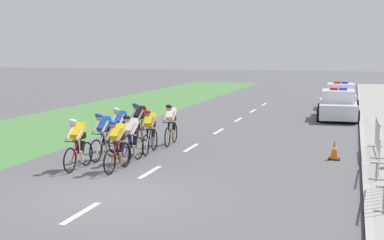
{
  "coord_description": "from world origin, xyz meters",
  "views": [
    {
      "loc": [
        5.49,
        -11.22,
        3.47
      ],
      "look_at": [
        0.25,
        5.82,
        1.1
      ],
      "focal_mm": 49.34,
      "sensor_mm": 36.0,
      "label": 1
    }
  ],
  "objects_px": {
    "cyclist_second": "(117,144)",
    "police_car_second": "(341,97)",
    "cyclist_fourth": "(131,138)",
    "cyclist_seventh": "(139,122)",
    "crowd_barrier_middle": "(380,153)",
    "traffic_cone_near": "(334,150)",
    "cyclist_fifth": "(120,128)",
    "crowd_barrier_rear": "(377,137)",
    "cyclist_sixth": "(150,130)",
    "cyclist_third": "(104,135)",
    "cyclist_lead": "(78,143)",
    "police_car_nearest": "(338,106)",
    "cyclist_eighth": "(171,124)"
  },
  "relations": [
    {
      "from": "cyclist_second",
      "to": "police_car_second",
      "type": "distance_m",
      "value": 20.1
    },
    {
      "from": "cyclist_fourth",
      "to": "cyclist_second",
      "type": "bearing_deg",
      "value": -85.99
    },
    {
      "from": "cyclist_seventh",
      "to": "crowd_barrier_middle",
      "type": "distance_m",
      "value": 8.93
    },
    {
      "from": "cyclist_second",
      "to": "traffic_cone_near",
      "type": "relative_size",
      "value": 2.69
    },
    {
      "from": "cyclist_seventh",
      "to": "police_car_second",
      "type": "height_order",
      "value": "police_car_second"
    },
    {
      "from": "cyclist_fifth",
      "to": "crowd_barrier_middle",
      "type": "xyz_separation_m",
      "value": [
        8.47,
        -1.29,
        -0.14
      ]
    },
    {
      "from": "cyclist_seventh",
      "to": "crowd_barrier_rear",
      "type": "height_order",
      "value": "cyclist_seventh"
    },
    {
      "from": "cyclist_sixth",
      "to": "police_car_second",
      "type": "distance_m",
      "value": 17.53
    },
    {
      "from": "cyclist_fifth",
      "to": "cyclist_third",
      "type": "bearing_deg",
      "value": -83.66
    },
    {
      "from": "cyclist_third",
      "to": "traffic_cone_near",
      "type": "height_order",
      "value": "cyclist_third"
    },
    {
      "from": "cyclist_second",
      "to": "cyclist_seventh",
      "type": "distance_m",
      "value": 4.76
    },
    {
      "from": "cyclist_fifth",
      "to": "cyclist_seventh",
      "type": "relative_size",
      "value": 1.0
    },
    {
      "from": "cyclist_lead",
      "to": "cyclist_third",
      "type": "xyz_separation_m",
      "value": [
        0.1,
        1.46,
        0.0
      ]
    },
    {
      "from": "cyclist_second",
      "to": "cyclist_sixth",
      "type": "xyz_separation_m",
      "value": [
        -0.07,
        2.72,
        0.0
      ]
    },
    {
      "from": "police_car_second",
      "to": "crowd_barrier_rear",
      "type": "height_order",
      "value": "police_car_second"
    },
    {
      "from": "police_car_nearest",
      "to": "police_car_second",
      "type": "distance_m",
      "value": 5.36
    },
    {
      "from": "cyclist_lead",
      "to": "police_car_second",
      "type": "xyz_separation_m",
      "value": [
        6.89,
        19.4,
        -0.11
      ]
    },
    {
      "from": "cyclist_lead",
      "to": "police_car_second",
      "type": "height_order",
      "value": "police_car_second"
    },
    {
      "from": "cyclist_second",
      "to": "cyclist_fourth",
      "type": "xyz_separation_m",
      "value": [
        -0.08,
        1.18,
        0.0
      ]
    },
    {
      "from": "cyclist_sixth",
      "to": "cyclist_eighth",
      "type": "xyz_separation_m",
      "value": [
        0.14,
        1.74,
        0.0
      ]
    },
    {
      "from": "cyclist_third",
      "to": "cyclist_eighth",
      "type": "xyz_separation_m",
      "value": [
        1.17,
        3.11,
        0.0
      ]
    },
    {
      "from": "cyclist_third",
      "to": "cyclist_fourth",
      "type": "height_order",
      "value": "same"
    },
    {
      "from": "cyclist_lead",
      "to": "cyclist_second",
      "type": "distance_m",
      "value": 1.2
    },
    {
      "from": "cyclist_second",
      "to": "police_car_nearest",
      "type": "distance_m",
      "value": 15.03
    },
    {
      "from": "crowd_barrier_middle",
      "to": "traffic_cone_near",
      "type": "xyz_separation_m",
      "value": [
        -1.27,
        1.87,
        -0.34
      ]
    },
    {
      "from": "cyclist_eighth",
      "to": "crowd_barrier_middle",
      "type": "distance_m",
      "value": 7.66
    },
    {
      "from": "cyclist_sixth",
      "to": "police_car_nearest",
      "type": "bearing_deg",
      "value": 62.75
    },
    {
      "from": "cyclist_eighth",
      "to": "traffic_cone_near",
      "type": "xyz_separation_m",
      "value": [
        5.85,
        -0.95,
        -0.48
      ]
    },
    {
      "from": "cyclist_lead",
      "to": "crowd_barrier_middle",
      "type": "distance_m",
      "value": 8.57
    },
    {
      "from": "cyclist_third",
      "to": "cyclist_sixth",
      "type": "bearing_deg",
      "value": 53.24
    },
    {
      "from": "cyclist_eighth",
      "to": "traffic_cone_near",
      "type": "bearing_deg",
      "value": -9.2
    },
    {
      "from": "cyclist_fifth",
      "to": "police_car_nearest",
      "type": "height_order",
      "value": "police_car_nearest"
    },
    {
      "from": "cyclist_fourth",
      "to": "cyclist_lead",
      "type": "bearing_deg",
      "value": -130.61
    },
    {
      "from": "cyclist_sixth",
      "to": "police_car_nearest",
      "type": "distance_m",
      "value": 12.59
    },
    {
      "from": "cyclist_fifth",
      "to": "crowd_barrier_middle",
      "type": "bearing_deg",
      "value": -8.7
    },
    {
      "from": "police_car_nearest",
      "to": "crowd_barrier_rear",
      "type": "xyz_separation_m",
      "value": [
        1.55,
        -9.4,
        -0.03
      ]
    },
    {
      "from": "police_car_second",
      "to": "crowd_barrier_rear",
      "type": "bearing_deg",
      "value": -84.02
    },
    {
      "from": "cyclist_eighth",
      "to": "crowd_barrier_middle",
      "type": "xyz_separation_m",
      "value": [
        7.12,
        -2.81,
        -0.14
      ]
    },
    {
      "from": "cyclist_sixth",
      "to": "traffic_cone_near",
      "type": "bearing_deg",
      "value": 7.52
    },
    {
      "from": "cyclist_third",
      "to": "cyclist_fifth",
      "type": "height_order",
      "value": "same"
    },
    {
      "from": "police_car_nearest",
      "to": "traffic_cone_near",
      "type": "xyz_separation_m",
      "value": [
        0.23,
        -10.4,
        -0.37
      ]
    },
    {
      "from": "cyclist_fourth",
      "to": "traffic_cone_near",
      "type": "xyz_separation_m",
      "value": [
        6.0,
        2.33,
        -0.48
      ]
    },
    {
      "from": "cyclist_eighth",
      "to": "cyclist_sixth",
      "type": "bearing_deg",
      "value": -94.68
    },
    {
      "from": "cyclist_seventh",
      "to": "cyclist_eighth",
      "type": "distance_m",
      "value": 1.32
    },
    {
      "from": "cyclist_fourth",
      "to": "cyclist_fifth",
      "type": "relative_size",
      "value": 1.0
    },
    {
      "from": "cyclist_seventh",
      "to": "crowd_barrier_rear",
      "type": "distance_m",
      "value": 8.48
    },
    {
      "from": "police_car_nearest",
      "to": "police_car_second",
      "type": "relative_size",
      "value": 1.0
    },
    {
      "from": "cyclist_second",
      "to": "cyclist_third",
      "type": "distance_m",
      "value": 1.73
    },
    {
      "from": "cyclist_third",
      "to": "police_car_nearest",
      "type": "distance_m",
      "value": 14.29
    },
    {
      "from": "cyclist_fifth",
      "to": "cyclist_eighth",
      "type": "distance_m",
      "value": 2.03
    }
  ]
}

